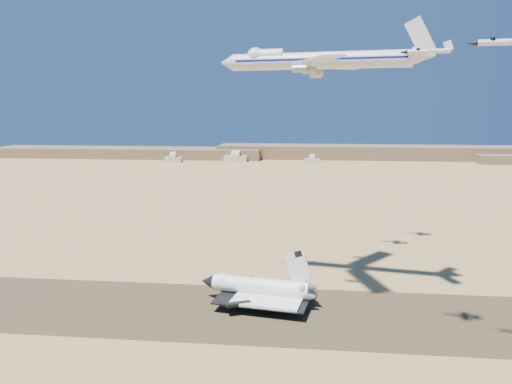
# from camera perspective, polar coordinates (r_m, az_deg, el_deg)

# --- Properties ---
(ground) EXTENTS (1200.00, 1200.00, 0.00)m
(ground) POSITION_cam_1_polar(r_m,az_deg,el_deg) (183.16, -6.36, -13.27)
(ground) COLOR #AC814C
(ground) RESTS_ON ground
(runway) EXTENTS (600.00, 50.00, 0.06)m
(runway) POSITION_cam_1_polar(r_m,az_deg,el_deg) (183.15, -6.36, -13.26)
(runway) COLOR #493B24
(runway) RESTS_ON ground
(ridgeline) EXTENTS (960.00, 90.00, 18.00)m
(ridgeline) POSITION_cam_1_polar(r_m,az_deg,el_deg) (695.17, 8.51, 4.35)
(ridgeline) COLOR brown
(ridgeline) RESTS_ON ground
(hangars) EXTENTS (200.50, 29.50, 30.00)m
(hangars) POSITION_cam_1_polar(r_m,az_deg,el_deg) (654.24, -2.75, 3.87)
(hangars) COLOR beige
(hangars) RESTS_ON ground
(shuttle) EXTENTS (43.61, 31.25, 21.44)m
(shuttle) POSITION_cam_1_polar(r_m,az_deg,el_deg) (185.67, 0.38, -10.96)
(shuttle) COLOR white
(shuttle) RESTS_ON runway
(carrier_747) EXTENTS (78.72, 59.96, 19.53)m
(carrier_747) POSITION_cam_1_polar(r_m,az_deg,el_deg) (190.71, 6.51, 14.70)
(carrier_747) COLOR silver
(crew_a) EXTENTS (0.45, 0.64, 1.65)m
(crew_a) POSITION_cam_1_polar(r_m,az_deg,el_deg) (182.61, 2.80, -12.99)
(crew_a) COLOR #D8400C
(crew_a) RESTS_ON runway
(crew_b) EXTENTS (0.71, 0.97, 1.78)m
(crew_b) POSITION_cam_1_polar(r_m,az_deg,el_deg) (179.16, 2.46, -13.43)
(crew_b) COLOR #D8400C
(crew_b) RESTS_ON runway
(crew_c) EXTENTS (1.12, 0.91, 1.70)m
(crew_c) POSITION_cam_1_polar(r_m,az_deg,el_deg) (182.02, 3.13, -13.06)
(crew_c) COLOR #D8400C
(crew_c) RESTS_ON runway
(chase_jet_a) EXTENTS (13.72, 7.78, 3.45)m
(chase_jet_a) POSITION_cam_1_polar(r_m,az_deg,el_deg) (145.30, 19.04, 14.97)
(chase_jet_a) COLOR silver
(chase_jet_b) EXTENTS (16.42, 9.29, 4.13)m
(chase_jet_b) POSITION_cam_1_polar(r_m,az_deg,el_deg) (138.17, 26.65, 15.10)
(chase_jet_b) COLOR silver
(chase_jet_e) EXTENTS (15.06, 8.60, 3.80)m
(chase_jet_e) POSITION_cam_1_polar(r_m,az_deg,el_deg) (236.97, 11.95, 13.89)
(chase_jet_e) COLOR silver
(chase_jet_f) EXTENTS (15.65, 9.12, 3.99)m
(chase_jet_f) POSITION_cam_1_polar(r_m,az_deg,el_deg) (258.02, 15.09, 14.07)
(chase_jet_f) COLOR silver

